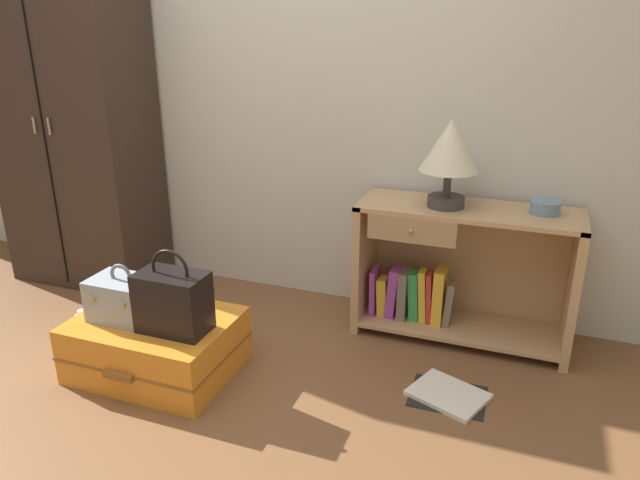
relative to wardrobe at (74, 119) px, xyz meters
The scene contains 11 objects.
ground_plane 1.99m from the wardrobe, 43.65° to the right, with size 9.00×9.00×0.00m, color brown.
back_wall 1.34m from the wardrobe, 13.15° to the left, with size 6.40×0.10×2.60m, color beige.
wardrobe is the anchor object (origin of this frame).
bookshelf 2.25m from the wardrobe, ahead, with size 1.02×0.38×0.67m.
table_lamp 2.10m from the wardrobe, ahead, with size 0.27×0.27×0.41m.
bowl 2.55m from the wardrobe, ahead, with size 0.13×0.13×0.06m, color slate.
suitcase_large 1.50m from the wardrobe, 37.47° to the right, with size 0.69×0.53×0.26m.
train_case 1.33m from the wardrobe, 42.28° to the right, with size 0.28×0.20×0.26m.
handbag 1.51m from the wardrobe, 35.42° to the right, with size 0.29×0.17×0.36m.
bottle 1.26m from the wardrobe, 52.20° to the right, with size 0.07×0.07×0.21m.
open_book_on_floor 2.49m from the wardrobe, 12.71° to the right, with size 0.36×0.32×0.02m.
Camera 1 is at (1.21, -1.45, 1.49)m, focal length 33.14 mm.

